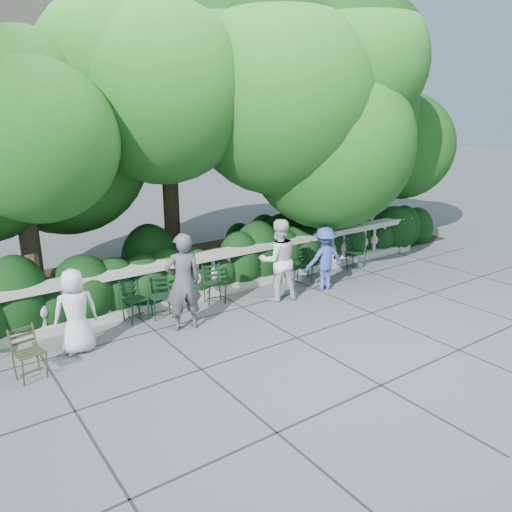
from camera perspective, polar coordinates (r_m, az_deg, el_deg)
ground at (r=10.28m, az=3.24°, el=-6.65°), size 90.00×90.00×0.00m
balustrade at (r=11.48m, az=-2.31°, el=-1.53°), size 12.00×0.44×1.00m
shrub_hedge at (r=12.61m, az=-5.26°, el=-2.25°), size 15.00×2.60×1.70m
tree_canopy at (r=12.46m, az=-3.39°, el=16.12°), size 15.04×6.52×6.78m
chair_b at (r=10.14m, az=-13.07°, el=-7.43°), size 0.52×0.55×0.84m
chair_c at (r=10.18m, az=-10.44°, el=-7.17°), size 0.54×0.57×0.84m
chair_d at (r=10.76m, az=-4.45°, el=-5.59°), size 0.52×0.55×0.84m
chair_e at (r=12.14m, az=5.53°, el=-3.01°), size 0.60×0.62×0.84m
chair_f at (r=13.35m, az=11.80°, el=-1.46°), size 0.57×0.59×0.84m
chair_weathered at (r=8.61m, az=-23.82°, el=-13.02°), size 0.52×0.55×0.84m
person_businessman at (r=9.03m, az=-19.93°, el=-5.94°), size 0.78×0.55×1.49m
person_woman_grey at (r=9.40m, az=-8.32°, el=-2.95°), size 0.76×0.58×1.87m
person_casual_man at (r=10.77m, az=2.57°, el=-0.45°), size 1.04×0.92×1.80m
person_older_blue at (r=11.53m, az=7.82°, el=-0.30°), size 1.03×0.70×1.47m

